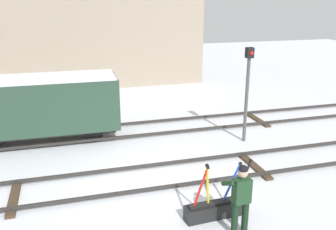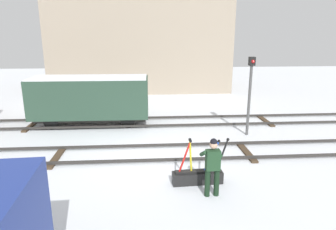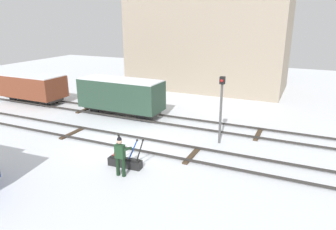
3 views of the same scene
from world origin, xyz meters
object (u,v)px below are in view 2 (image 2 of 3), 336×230
(switch_lever_frame, at_px, (198,175))
(rail_worker, at_px, (212,164))
(signal_post, at_px, (250,88))
(freight_car_back_track, at_px, (90,98))

(switch_lever_frame, height_order, rail_worker, rail_worker)
(rail_worker, distance_m, signal_post, 5.81)
(signal_post, distance_m, freight_car_back_track, 7.47)
(rail_worker, height_order, signal_post, signal_post)
(switch_lever_frame, relative_size, signal_post, 0.50)
(rail_worker, bearing_deg, switch_lever_frame, 106.96)
(rail_worker, relative_size, freight_car_back_track, 0.30)
(switch_lever_frame, xyz_separation_m, rail_worker, (0.26, -0.72, 0.69))
(switch_lever_frame, distance_m, rail_worker, 1.04)
(switch_lever_frame, height_order, signal_post, signal_post)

